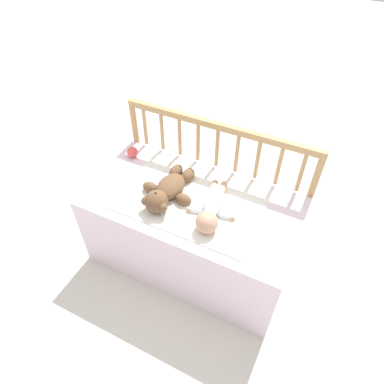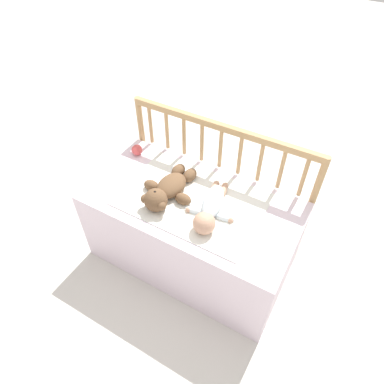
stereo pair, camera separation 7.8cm
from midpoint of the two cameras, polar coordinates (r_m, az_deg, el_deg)
ground_plane at (r=2.17m, az=1.03°, el=-10.67°), size 12.00×12.00×0.00m
crib_mattress at (r=1.97m, az=1.12°, el=-6.51°), size 1.12×0.59×0.50m
crib_rail at (r=1.95m, az=5.79°, el=5.57°), size 1.12×0.04×0.79m
blanket at (r=1.78m, az=1.32°, el=-1.25°), size 0.73×0.49×0.01m
teddy_bear at (r=1.77m, az=-2.86°, el=0.42°), size 0.29×0.38×0.12m
baby at (r=1.68m, az=4.45°, el=-2.69°), size 0.26×0.39×0.11m
toy_ball at (r=2.06m, az=-8.09°, el=6.94°), size 0.06×0.06×0.06m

